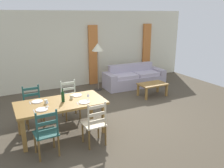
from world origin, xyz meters
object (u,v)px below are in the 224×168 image
at_px(dining_table, 61,106).
at_px(dining_chair_far_right, 70,99).
at_px(coffee_cup_primary, 71,97).
at_px(coffee_table, 153,85).
at_px(wine_bottle, 63,97).
at_px(dining_chair_far_left, 33,106).
at_px(couch, 134,78).
at_px(dining_chair_near_right, 95,124).
at_px(wine_glass_near_right, 88,95).
at_px(wine_glass_near_left, 47,101).
at_px(standing_lamp, 98,50).
at_px(dining_chair_near_left, 46,133).
at_px(coffee_cup_secondary, 46,102).

xyz_separation_m(dining_table, dining_chair_far_right, (0.44, 0.79, -0.19)).
bearing_deg(coffee_cup_primary, coffee_table, 18.97).
bearing_deg(wine_bottle, dining_chair_far_left, 126.03).
bearing_deg(couch, coffee_cup_primary, -143.76).
bearing_deg(dining_chair_near_right, dining_chair_far_left, 121.73).
bearing_deg(wine_glass_near_right, wine_glass_near_left, 179.47).
bearing_deg(dining_table, wine_glass_near_right, -12.23).
distance_m(dining_chair_far_left, standing_lamp, 3.21).
xyz_separation_m(dining_table, coffee_table, (3.32, 1.14, -0.31)).
distance_m(wine_bottle, couch, 4.10).
xyz_separation_m(wine_bottle, wine_glass_near_left, (-0.37, -0.12, -0.01)).
distance_m(dining_table, dining_chair_near_right, 0.93).
height_order(dining_chair_near_right, dining_chair_far_left, same).
relative_size(dining_chair_near_left, coffee_table, 1.07).
xyz_separation_m(wine_bottle, coffee_cup_secondary, (-0.36, 0.05, -0.07)).
height_order(dining_chair_near_left, dining_chair_far_left, same).
xyz_separation_m(dining_chair_far_left, dining_chair_far_right, (0.92, 0.04, 0.00)).
bearing_deg(dining_chair_near_left, wine_glass_near_left, 74.17).
distance_m(dining_chair_far_left, coffee_cup_secondary, 0.78).
xyz_separation_m(dining_chair_near_left, wine_glass_near_right, (1.07, 0.61, 0.38)).
xyz_separation_m(dining_table, wine_glass_near_left, (-0.31, -0.12, 0.20)).
bearing_deg(dining_chair_near_right, dining_chair_near_left, 177.01).
bearing_deg(dining_chair_far_left, dining_chair_near_left, -90.12).
bearing_deg(dining_chair_far_left, coffee_cup_primary, -40.58).
distance_m(dining_chair_far_left, coffee_cup_primary, 1.04).
bearing_deg(couch, dining_chair_near_right, -132.70).
bearing_deg(dining_chair_far_right, wine_bottle, -115.90).
relative_size(dining_chair_far_right, wine_glass_near_right, 5.96).
relative_size(wine_glass_near_left, coffee_table, 0.18).
xyz_separation_m(couch, coffee_table, (-0.04, -1.22, 0.06)).
bearing_deg(wine_glass_near_left, couch, 34.01).
bearing_deg(wine_glass_near_left, dining_table, 21.02).
bearing_deg(dining_table, dining_chair_far_right, 60.94).
relative_size(dining_table, wine_glass_near_left, 11.80).
bearing_deg(standing_lamp, coffee_cup_primary, -125.32).
relative_size(dining_table, dining_chair_far_right, 1.98).
xyz_separation_m(coffee_cup_primary, coffee_table, (3.04, 1.05, -0.44)).
bearing_deg(wine_bottle, dining_table, -176.74).
xyz_separation_m(dining_chair_far_left, wine_glass_near_left, (0.17, -0.86, 0.38)).
distance_m(dining_chair_far_left, wine_glass_near_right, 1.43).
distance_m(dining_chair_near_left, wine_glass_near_right, 1.29).
relative_size(dining_table, dining_chair_far_left, 1.98).
bearing_deg(coffee_cup_primary, standing_lamp, 54.68).
xyz_separation_m(coffee_cup_primary, coffee_cup_secondary, (-0.57, -0.04, 0.00)).
height_order(dining_chair_near_right, dining_chair_far_right, same).
height_order(dining_chair_near_left, wine_glass_near_right, dining_chair_near_left).
bearing_deg(wine_glass_near_right, coffee_cup_primary, 144.64).
xyz_separation_m(dining_chair_far_right, wine_glass_near_left, (-0.75, -0.91, 0.38)).
xyz_separation_m(dining_chair_near_right, wine_glass_near_right, (0.13, 0.65, 0.38)).
xyz_separation_m(dining_table, coffee_cup_primary, (0.27, 0.10, 0.13)).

